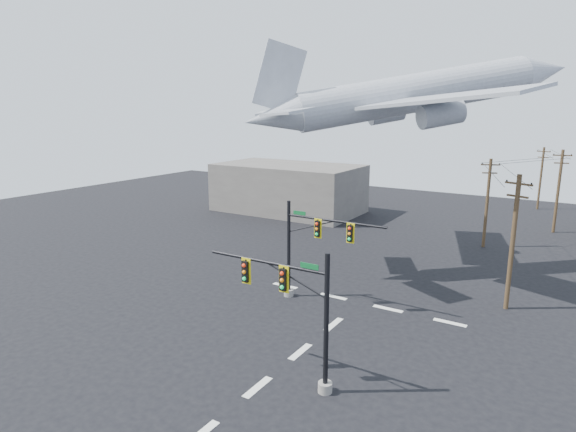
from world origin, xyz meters
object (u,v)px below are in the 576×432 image
Objects in this scene: utility_pole_d at (541,177)px; airliner at (414,94)px; signal_mast_far at (308,249)px; utility_pole_b at (487,202)px; utility_pole_c at (558,190)px; utility_pole_a at (513,240)px; signal_mast_near at (299,313)px.

utility_pole_d is 34.94m from airliner.
utility_pole_b is at bearing 69.16° from signal_mast_far.
signal_mast_far is at bearing -87.67° from utility_pole_d.
signal_mast_far is 0.83× the size of utility_pole_c.
signal_mast_far is at bearing -132.66° from utility_pole_b.
utility_pole_d is at bearing 114.36° from utility_pole_a.
signal_mast_far is at bearing -153.09° from airliner.
utility_pole_a reaches higher than utility_pole_b.
utility_pole_a is 15.18m from utility_pole_b.
utility_pole_a is (7.12, 14.86, 1.03)m from signal_mast_near.
signal_mast_near is 0.94× the size of signal_mast_far.
utility_pole_b is 11.10m from utility_pole_c.
signal_mast_far is 0.87× the size of utility_pole_b.
signal_mast_near is 52.30m from utility_pole_d.
signal_mast_near is 10.26m from signal_mast_far.
utility_pole_c is (13.05, 30.11, 0.90)m from signal_mast_far.
signal_mast_far is (-4.67, 9.14, 0.07)m from signal_mast_near.
utility_pole_c reaches higher than utility_pole_d.
utility_pole_d is (-2.62, 12.73, -0.36)m from utility_pole_c.
signal_mast_near is 0.31× the size of airliner.
utility_pole_b is at bearing -130.39° from utility_pole_c.
airliner is at bearing 70.95° from signal_mast_far.
utility_pole_c is 13.01m from utility_pole_d.
utility_pole_a is (11.79, 5.73, 0.96)m from signal_mast_far.
signal_mast_near is at bearing -80.31° from utility_pole_d.
utility_pole_c reaches higher than signal_mast_far.
utility_pole_c is at bearing 109.31° from utility_pole_a.
utility_pole_a is at bearing 64.39° from signal_mast_near.
utility_pole_c is 24.15m from airliner.
utility_pole_c is 1.09× the size of utility_pole_d.
utility_pole_a is 1.06× the size of utility_pole_b.
utility_pole_d reaches higher than signal_mast_near.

